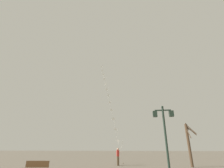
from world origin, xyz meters
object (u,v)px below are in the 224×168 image
object	(u,v)px
twin_lantern_lamp_post	(164,126)
park_bench	(36,168)
kite_flyer	(118,156)
kite_train	(108,95)
bare_tree	(189,143)

from	to	relation	value
twin_lantern_lamp_post	park_bench	bearing A→B (deg)	179.82
twin_lantern_lamp_post	kite_flyer	distance (m)	8.42
kite_train	bare_tree	world-z (taller)	kite_train
twin_lantern_lamp_post	kite_train	world-z (taller)	kite_train
twin_lantern_lamp_post	kite_flyer	xyz separation A→B (m)	(-3.78, 7.19, -2.20)
kite_flyer	bare_tree	distance (m)	7.32
kite_train	bare_tree	bearing A→B (deg)	-46.20
bare_tree	park_bench	size ratio (longest dim) A/B	2.54
bare_tree	park_bench	world-z (taller)	bare_tree
kite_train	kite_flyer	xyz separation A→B (m)	(2.47, -9.31, -9.77)
kite_flyer	park_bench	world-z (taller)	kite_flyer
kite_flyer	park_bench	bearing A→B (deg)	129.93
kite_flyer	twin_lantern_lamp_post	bearing A→B (deg)	-167.78
bare_tree	twin_lantern_lamp_post	bearing A→B (deg)	-117.78
bare_tree	park_bench	xyz separation A→B (m)	(-12.12, -6.42, -1.69)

